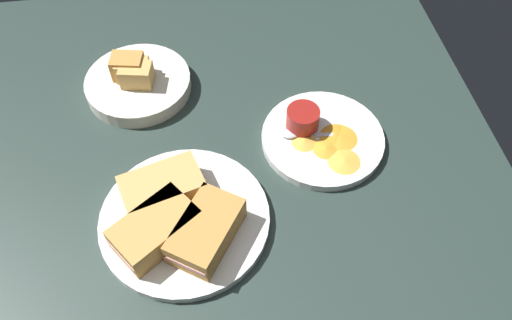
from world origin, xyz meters
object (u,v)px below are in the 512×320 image
at_px(plate_chips_companion, 323,139).
at_px(plate_sandwich_main, 185,219).
at_px(sandwich_half_near, 163,189).
at_px(spoon_by_dark_ramekin, 186,221).
at_px(bread_basket_rear, 137,81).
at_px(sandwich_half_extra, 204,231).
at_px(sandwich_half_far, 155,229).
at_px(ramekin_dark_sauce, 202,239).
at_px(spoon_by_gravy_ramekin, 297,134).
at_px(ramekin_light_gravy, 303,118).

bearing_deg(plate_chips_companion, plate_sandwich_main, -153.01).
relative_size(sandwich_half_near, plate_chips_companion, 0.65).
xyz_separation_m(sandwich_half_near, spoon_by_dark_ramekin, (0.03, -0.05, -0.02)).
xyz_separation_m(spoon_by_dark_ramekin, bread_basket_rear, (-0.07, 0.33, 0.00)).
height_order(sandwich_half_extra, plate_chips_companion, sandwich_half_extra).
distance_m(sandwich_half_far, spoon_by_dark_ramekin, 0.05).
xyz_separation_m(sandwich_half_extra, spoon_by_dark_ramekin, (-0.03, 0.03, -0.02)).
bearing_deg(plate_chips_companion, ramekin_dark_sauce, -141.05).
bearing_deg(plate_sandwich_main, sandwich_half_near, 124.01).
bearing_deg(plate_chips_companion, spoon_by_dark_ramekin, -151.09).
height_order(plate_sandwich_main, spoon_by_dark_ramekin, spoon_by_dark_ramekin).
distance_m(plate_sandwich_main, spoon_by_gravy_ramekin, 0.26).
bearing_deg(spoon_by_gravy_ramekin, ramekin_dark_sauce, -133.48).
bearing_deg(bread_basket_rear, spoon_by_gravy_ramekin, -31.66).
distance_m(sandwich_half_near, bread_basket_rear, 0.28).
bearing_deg(ramekin_dark_sauce, sandwich_half_near, 119.13).
relative_size(sandwich_half_far, bread_basket_rear, 0.72).
bearing_deg(plate_sandwich_main, sandwich_half_extra, -55.99).
relative_size(ramekin_dark_sauce, ramekin_light_gravy, 1.07).
relative_size(plate_sandwich_main, sandwich_half_extra, 1.86).
xyz_separation_m(sandwich_half_near, sandwich_half_far, (-0.01, -0.07, 0.00)).
relative_size(sandwich_half_near, ramekin_dark_sauce, 2.28).
bearing_deg(sandwich_half_far, plate_chips_companion, 28.06).
relative_size(sandwich_half_near, bread_basket_rear, 0.71).
xyz_separation_m(plate_sandwich_main, ramekin_dark_sauce, (0.03, -0.06, 0.03)).
bearing_deg(sandwich_half_near, sandwich_half_far, -100.99).
relative_size(sandwich_half_far, spoon_by_gravy_ramekin, 1.50).
height_order(sandwich_half_extra, spoon_by_dark_ramekin, sandwich_half_extra).
xyz_separation_m(plate_sandwich_main, ramekin_light_gravy, (0.23, 0.16, 0.03)).
bearing_deg(sandwich_half_far, sandwich_half_near, 79.01).
bearing_deg(spoon_by_gravy_ramekin, bread_basket_rear, 148.34).
height_order(sandwich_half_far, plate_chips_companion, sandwich_half_far).
height_order(plate_sandwich_main, spoon_by_gravy_ramekin, spoon_by_gravy_ramekin).
bearing_deg(spoon_by_dark_ramekin, plate_sandwich_main, 101.78).
xyz_separation_m(plate_sandwich_main, sandwich_half_near, (-0.03, 0.04, 0.03)).
relative_size(plate_sandwich_main, spoon_by_dark_ramekin, 2.96).
xyz_separation_m(sandwich_half_far, ramekin_light_gravy, (0.27, 0.19, -0.00)).
distance_m(sandwich_half_extra, spoon_by_dark_ramekin, 0.05).
bearing_deg(plate_chips_companion, spoon_by_gravy_ramekin, 170.55).
distance_m(spoon_by_dark_ramekin, ramekin_light_gravy, 0.28).
xyz_separation_m(sandwich_half_extra, bread_basket_rear, (-0.10, 0.36, -0.02)).
xyz_separation_m(plate_chips_companion, bread_basket_rear, (-0.33, 0.18, 0.01)).
height_order(plate_chips_companion, ramekin_light_gravy, ramekin_light_gravy).
height_order(plate_chips_companion, bread_basket_rear, bread_basket_rear).
bearing_deg(plate_sandwich_main, spoon_by_dark_ramekin, -78.22).
distance_m(plate_chips_companion, ramekin_light_gravy, 0.05).
bearing_deg(bread_basket_rear, sandwich_half_near, -81.19).
bearing_deg(ramekin_dark_sauce, plate_chips_companion, 38.95).
xyz_separation_m(ramekin_light_gravy, spoon_by_gravy_ramekin, (-0.01, -0.02, -0.02)).
bearing_deg(sandwich_half_extra, ramekin_dark_sauce, -103.51).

